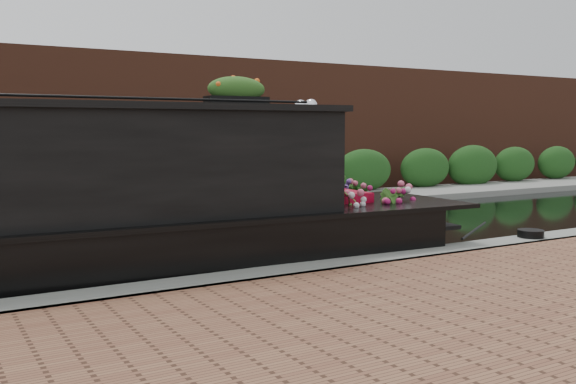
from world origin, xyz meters
TOP-DOWN VIEW (x-y plane):
  - ground at (0.00, 0.00)m, footprint 80.00×80.00m
  - near_bank_coping at (0.00, -3.30)m, footprint 40.00×0.60m
  - far_bank_path at (0.00, 4.20)m, footprint 40.00×2.40m
  - far_hedge at (0.00, 5.10)m, footprint 40.00×1.10m
  - far_brick_wall at (0.00, 7.20)m, footprint 40.00×1.00m
  - rope_fender at (2.72, -1.77)m, footprint 0.38×0.44m
  - coiled_mooring_rope at (3.55, -3.25)m, footprint 0.41×0.41m

SIDE VIEW (x-z plane):
  - ground at x=0.00m, z-range 0.00..0.00m
  - near_bank_coping at x=0.00m, z-range -0.25..0.25m
  - far_bank_path at x=0.00m, z-range -0.17..0.17m
  - far_hedge at x=0.00m, z-range -1.40..1.40m
  - far_brick_wall at x=0.00m, z-range -4.00..4.00m
  - rope_fender at x=2.72m, z-range 0.00..0.38m
  - coiled_mooring_rope at x=3.55m, z-range 0.25..0.37m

